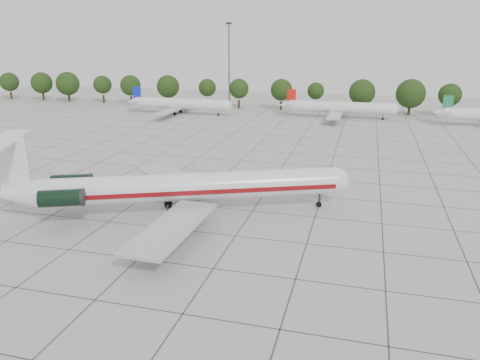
{
  "coord_description": "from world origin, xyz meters",
  "views": [
    {
      "loc": [
        13.06,
        -54.58,
        21.6
      ],
      "look_at": [
        -2.11,
        1.76,
        3.5
      ],
      "focal_mm": 35.0,
      "sensor_mm": 36.0,
      "label": 1
    }
  ],
  "objects": [
    {
      "name": "main_airliner",
      "position": [
        -9.3,
        -3.74,
        3.64
      ],
      "size": [
        42.17,
        31.71,
        10.3
      ],
      "rotation": [
        0.0,
        0.0,
        0.41
      ],
      "color": "silver",
      "rests_on": "ground"
    },
    {
      "name": "apron_joints",
      "position": [
        0.0,
        15.0,
        0.01
      ],
      "size": [
        170.0,
        170.0,
        0.02
      ],
      "primitive_type": "cube",
      "color": "#383838",
      "rests_on": "ground"
    },
    {
      "name": "bg_airliner_c",
      "position": [
        6.23,
        74.65,
        2.91
      ],
      "size": [
        28.24,
        27.2,
        7.4
      ],
      "color": "silver",
      "rests_on": "ground"
    },
    {
      "name": "tree_line",
      "position": [
        -11.68,
        85.0,
        5.98
      ],
      "size": [
        249.86,
        8.44,
        10.22
      ],
      "color": "#332114",
      "rests_on": "ground"
    },
    {
      "name": "ground",
      "position": [
        0.0,
        0.0,
        0.0
      ],
      "size": [
        260.0,
        260.0,
        0.0
      ],
      "primitive_type": "plane",
      "color": "#ACADA5",
      "rests_on": "ground"
    },
    {
      "name": "floodlight_mast",
      "position": [
        -30.0,
        92.0,
        14.28
      ],
      "size": [
        1.6,
        1.6,
        25.45
      ],
      "color": "slate",
      "rests_on": "ground"
    },
    {
      "name": "bg_airliner_b",
      "position": [
        -38.09,
        69.69,
        2.91
      ],
      "size": [
        28.24,
        27.2,
        7.4
      ],
      "color": "silver",
      "rests_on": "ground"
    }
  ]
}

